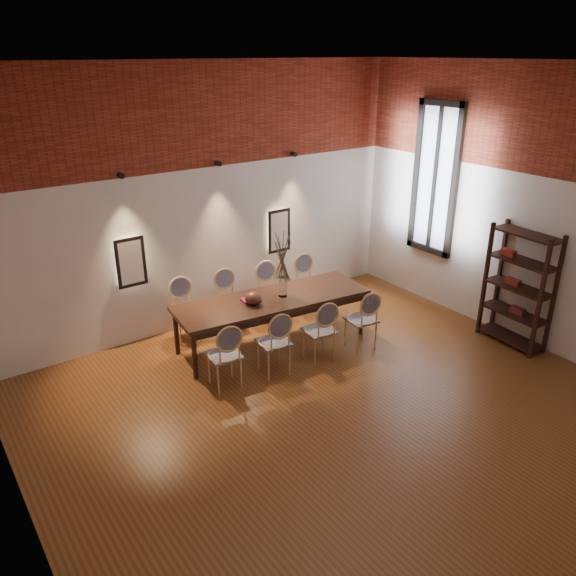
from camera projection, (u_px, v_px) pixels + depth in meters
floor at (354, 424)px, 6.71m from camera, size 7.00×7.00×0.02m
ceiling at (375, 62)px, 5.14m from camera, size 7.00×7.00×0.02m
wall_back at (204, 200)px, 8.57m from camera, size 7.00×0.10×4.00m
wall_right at (551, 214)px, 7.84m from camera, size 0.10×7.00×4.00m
brick_band_back at (202, 115)px, 8.03m from camera, size 7.00×0.02×1.50m
brick_band_right at (565, 122)px, 7.31m from camera, size 0.02×7.00×1.50m
niche_left at (130, 262)px, 8.07m from camera, size 0.36×0.06×0.66m
niche_right at (278, 230)px, 9.47m from camera, size 0.36×0.06×0.66m
spot_fixture_left at (121, 176)px, 7.56m from camera, size 0.08×0.10×0.08m
spot_fixture_mid at (218, 163)px, 8.37m from camera, size 0.08×0.10×0.08m
spot_fixture_right at (294, 154)px, 9.12m from camera, size 0.08×0.10×0.08m
window_glass at (436, 179)px, 9.22m from camera, size 0.02×0.78×2.38m
window_frame at (435, 179)px, 9.21m from camera, size 0.08×0.90×2.50m
window_mullion at (435, 179)px, 9.21m from camera, size 0.06×0.06×2.40m
dining_table at (272, 321)px, 8.39m from camera, size 2.98×1.28×0.75m
chair_near_a at (224, 355)px, 7.27m from camera, size 0.49×0.49×0.94m
chair_near_b at (274, 342)px, 7.59m from camera, size 0.49×0.49×0.94m
chair_near_c at (319, 330)px, 7.91m from camera, size 0.49×0.49×0.94m
chair_near_d at (361, 319)px, 8.23m from camera, size 0.49×0.49×0.94m
chair_far_a at (186, 311)px, 8.48m from camera, size 0.49×0.49×0.94m
chair_far_b at (230, 302)px, 8.79m from camera, size 0.49×0.49×0.94m
chair_far_c at (271, 293)px, 9.11m from camera, size 0.49×0.49×0.94m
chair_far_d at (309, 285)px, 9.43m from camera, size 0.49×0.49×0.94m
vase at (282, 287)px, 8.26m from camera, size 0.14×0.14×0.30m
dried_branches at (282, 258)px, 8.08m from camera, size 0.50×0.50×0.70m
bowl at (253, 298)px, 8.02m from camera, size 0.24×0.24×0.18m
book at (251, 300)px, 8.16m from camera, size 0.28×0.21×0.03m
shelving_rack at (518, 288)px, 8.22m from camera, size 0.44×1.02×1.80m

